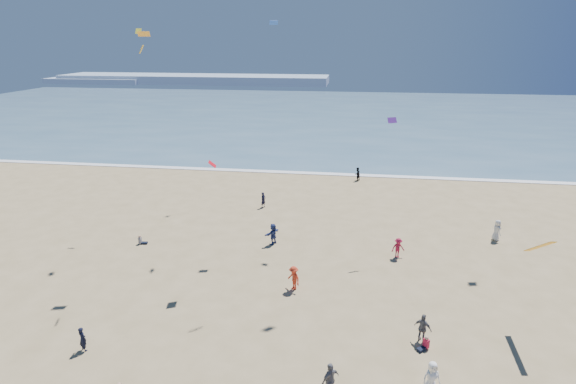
# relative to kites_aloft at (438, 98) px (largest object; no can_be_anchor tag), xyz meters

# --- Properties ---
(ocean) EXTENTS (220.00, 100.00, 0.06)m
(ocean) POSITION_rel_kites_aloft_xyz_m (-9.59, 81.84, -13.99)
(ocean) COLOR #476B84
(ocean) RESTS_ON ground
(surf_line) EXTENTS (220.00, 1.20, 0.08)m
(surf_line) POSITION_rel_kites_aloft_xyz_m (-9.59, 31.84, -13.98)
(surf_line) COLOR white
(surf_line) RESTS_ON ground
(headland_far) EXTENTS (110.00, 20.00, 3.20)m
(headland_far) POSITION_rel_kites_aloft_xyz_m (-69.59, 156.84, -12.42)
(headland_far) COLOR #7A8EA8
(headland_far) RESTS_ON ground
(headland_near) EXTENTS (40.00, 14.00, 2.00)m
(headland_near) POSITION_rel_kites_aloft_xyz_m (-109.59, 151.84, -13.02)
(headland_near) COLOR #7A8EA8
(headland_near) RESTS_ON ground
(standing_flyers) EXTENTS (30.51, 46.08, 1.92)m
(standing_flyers) POSITION_rel_kites_aloft_xyz_m (-4.41, 1.09, -13.14)
(standing_flyers) COLOR navy
(standing_flyers) RESTS_ON ground
(seated_group) EXTENTS (23.76, 23.04, 0.84)m
(seated_group) POSITION_rel_kites_aloft_xyz_m (-9.52, -5.74, -13.60)
(seated_group) COLOR silver
(seated_group) RESTS_ON ground
(kites_aloft) EXTENTS (36.16, 43.06, 30.54)m
(kites_aloft) POSITION_rel_kites_aloft_xyz_m (0.00, 0.00, 0.00)
(kites_aloft) COLOR white
(kites_aloft) RESTS_ON ground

